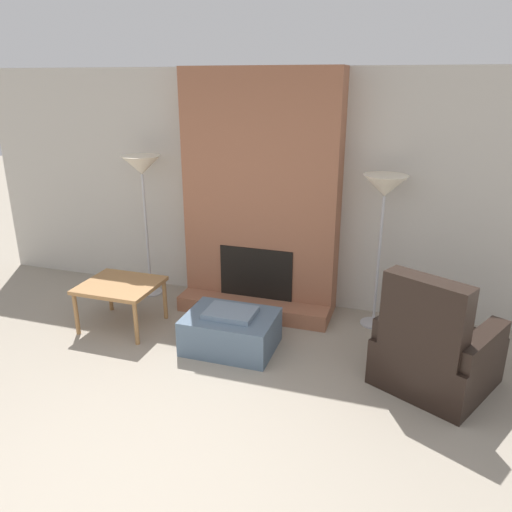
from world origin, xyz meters
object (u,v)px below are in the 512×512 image
(side_table, at_px, (120,288))
(floor_lamp_right, at_px, (384,193))
(ottoman, at_px, (231,331))
(armchair, at_px, (433,354))
(floor_lamp_left, at_px, (142,172))

(side_table, bearing_deg, floor_lamp_right, 18.75)
(ottoman, distance_m, floor_lamp_right, 2.01)
(ottoman, height_order, armchair, armchair)
(ottoman, bearing_deg, armchair, -2.54)
(armchair, distance_m, side_table, 3.09)
(side_table, distance_m, floor_lamp_right, 2.84)
(ottoman, distance_m, side_table, 1.27)
(side_table, bearing_deg, ottoman, -3.49)
(ottoman, relative_size, side_table, 1.11)
(side_table, xyz_separation_m, floor_lamp_right, (2.52, 0.86, 1.00))
(ottoman, relative_size, floor_lamp_left, 0.51)
(floor_lamp_right, bearing_deg, side_table, -161.25)
(ottoman, bearing_deg, floor_lamp_right, 36.21)
(floor_lamp_left, bearing_deg, floor_lamp_right, -0.00)
(armchair, relative_size, side_table, 1.49)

